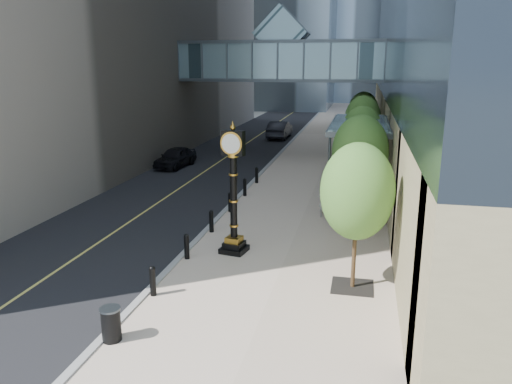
% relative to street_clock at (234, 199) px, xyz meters
% --- Properties ---
extents(ground, '(320.00, 320.00, 0.00)m').
position_rel_street_clock_xyz_m(ground, '(1.10, -5.28, -2.26)').
color(ground, gray).
rests_on(ground, ground).
extents(road, '(8.00, 180.00, 0.02)m').
position_rel_street_clock_xyz_m(road, '(-5.90, 34.72, -2.25)').
color(road, black).
rests_on(road, ground).
extents(sidewalk, '(8.00, 180.00, 0.06)m').
position_rel_street_clock_xyz_m(sidewalk, '(2.10, 34.72, -2.23)').
color(sidewalk, '#C4AD97').
rests_on(sidewalk, ground).
extents(curb, '(0.25, 180.00, 0.07)m').
position_rel_street_clock_xyz_m(curb, '(-1.90, 34.72, -2.22)').
color(curb, gray).
rests_on(curb, ground).
extents(skywalk, '(17.00, 4.20, 5.80)m').
position_rel_street_clock_xyz_m(skywalk, '(-1.90, 22.72, 5.46)').
color(skywalk, '#476872').
rests_on(skywalk, ground).
extents(entrance_canopy, '(3.00, 8.00, 4.38)m').
position_rel_street_clock_xyz_m(entrance_canopy, '(4.58, 8.72, 1.93)').
color(entrance_canopy, '#383F44').
rests_on(entrance_canopy, ground).
extents(bollard_row, '(0.20, 16.20, 0.90)m').
position_rel_street_clock_xyz_m(bollard_row, '(-1.60, 3.72, -1.75)').
color(bollard_row, black).
rests_on(bollard_row, sidewalk).
extents(street_trees, '(2.51, 28.43, 5.17)m').
position_rel_street_clock_xyz_m(street_trees, '(4.70, 11.00, 1.21)').
color(street_trees, black).
rests_on(street_trees, sidewalk).
extents(street_clock, '(1.10, 1.10, 5.07)m').
position_rel_street_clock_xyz_m(street_clock, '(0.00, 0.00, 0.00)').
color(street_clock, black).
rests_on(street_clock, sidewalk).
extents(trash_bin, '(0.59, 0.59, 0.90)m').
position_rel_street_clock_xyz_m(trash_bin, '(-1.60, -7.04, -1.75)').
color(trash_bin, black).
rests_on(trash_bin, sidewalk).
extents(pedestrian, '(0.65, 0.50, 1.58)m').
position_rel_street_clock_xyz_m(pedestrian, '(3.12, 5.48, -1.41)').
color(pedestrian, '#AFACA0').
rests_on(pedestrian, sidewalk).
extents(car_near, '(2.20, 4.43, 1.45)m').
position_rel_street_clock_xyz_m(car_near, '(-8.43, 15.50, -1.51)').
color(car_near, black).
rests_on(car_near, road).
extents(car_far, '(1.90, 5.19, 1.70)m').
position_rel_street_clock_xyz_m(car_far, '(-3.43, 31.30, -1.39)').
color(car_far, black).
rests_on(car_far, road).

